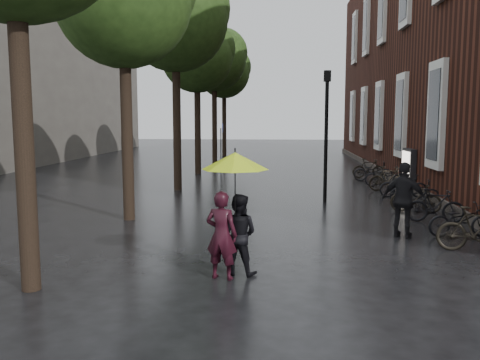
# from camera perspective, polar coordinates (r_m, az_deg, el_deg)

# --- Properties ---
(ground) EXTENTS (120.00, 120.00, 0.00)m
(ground) POSITION_cam_1_polar(r_m,az_deg,el_deg) (7.66, 2.61, -15.44)
(ground) COLOR black
(street_trees) EXTENTS (4.33, 34.03, 8.91)m
(street_trees) POSITION_cam_1_polar(r_m,az_deg,el_deg) (23.62, -5.99, 15.34)
(street_trees) COLOR black
(street_trees) RESTS_ON ground
(person_burgundy) EXTENTS (0.67, 0.52, 1.62)m
(person_burgundy) POSITION_cam_1_polar(r_m,az_deg,el_deg) (9.25, -2.08, -6.20)
(person_burgundy) COLOR black
(person_burgundy) RESTS_ON ground
(person_black) EXTENTS (0.87, 0.75, 1.52)m
(person_black) POSITION_cam_1_polar(r_m,az_deg,el_deg) (9.52, -0.19, -6.11)
(person_black) COLOR black
(person_black) RESTS_ON ground
(lime_umbrella) EXTENTS (1.21, 1.21, 1.78)m
(lime_umbrella) POSITION_cam_1_polar(r_m,az_deg,el_deg) (9.10, -0.56, 2.16)
(lime_umbrella) COLOR black
(lime_umbrella) RESTS_ON ground
(pedestrian_walking) EXTENTS (1.17, 0.90, 1.85)m
(pedestrian_walking) POSITION_cam_1_polar(r_m,az_deg,el_deg) (13.00, 17.94, -2.15)
(pedestrian_walking) COLOR black
(pedestrian_walking) RESTS_ON ground
(parked_bicycles) EXTENTS (2.03, 14.33, 1.01)m
(parked_bicycles) POSITION_cam_1_polar(r_m,az_deg,el_deg) (18.92, 17.84, -0.77)
(parked_bicycles) COLOR black
(parked_bicycles) RESTS_ON ground
(ad_lightbox) EXTENTS (0.26, 1.12, 1.69)m
(ad_lightbox) POSITION_cam_1_polar(r_m,az_deg,el_deg) (21.27, 18.40, 1.10)
(ad_lightbox) COLOR black
(ad_lightbox) RESTS_ON ground
(lamp_post) EXTENTS (0.23, 0.23, 4.49)m
(lamp_post) POSITION_cam_1_polar(r_m,az_deg,el_deg) (17.62, 9.67, 6.30)
(lamp_post) COLOR black
(lamp_post) RESTS_ON ground
(cycle_sign) EXTENTS (0.14, 0.48, 2.62)m
(cycle_sign) POSITION_cam_1_polar(r_m,az_deg,el_deg) (25.82, -2.07, 4.41)
(cycle_sign) COLOR #262628
(cycle_sign) RESTS_ON ground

